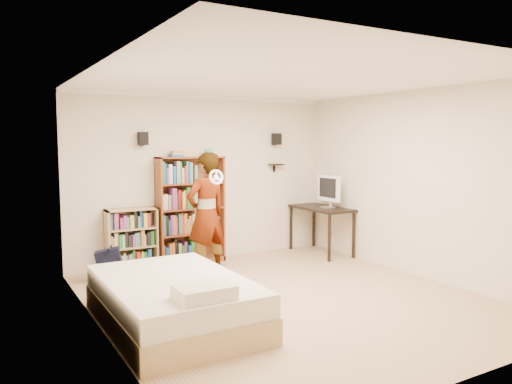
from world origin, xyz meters
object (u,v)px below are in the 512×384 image
tall_bookshelf (191,210)px  computer_desk (321,230)px  daybed (174,295)px  person (206,215)px  low_bookshelf (132,240)px

tall_bookshelf → computer_desk: size_ratio=1.43×
computer_desk → tall_bookshelf: bearing=167.6°
daybed → person: (1.12, 1.61, 0.59)m
low_bookshelf → daybed: low_bookshelf is taller
tall_bookshelf → computer_desk: bearing=-12.4°
tall_bookshelf → computer_desk: 2.34m
tall_bookshelf → computer_desk: (2.24, -0.49, -0.45)m
tall_bookshelf → low_bookshelf: size_ratio=1.81×
low_bookshelf → computer_desk: size_ratio=0.79×
low_bookshelf → computer_desk: low_bookshelf is taller
daybed → person: size_ratio=1.19×
low_bookshelf → computer_desk: bearing=-9.0°
tall_bookshelf → low_bookshelf: bearing=179.1°
daybed → computer_desk: bearing=29.4°
low_bookshelf → person: 1.29m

